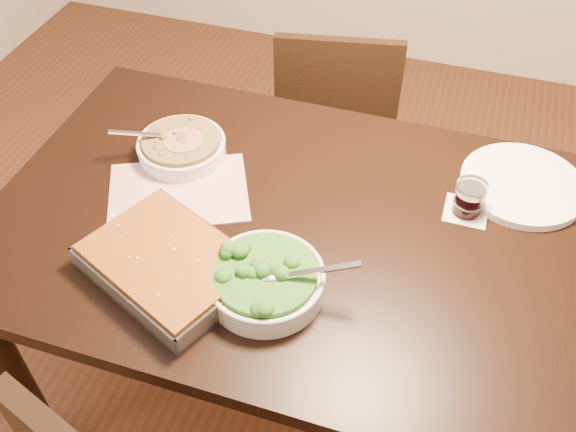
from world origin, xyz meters
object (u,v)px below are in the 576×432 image
object	(u,v)px
stew_bowl	(182,147)
broccoli_bowl	(265,280)
table	(295,251)
baking_dish	(168,264)
dinner_plate	(522,185)
wine_tumbler	(469,197)
chair_far	(336,119)

from	to	relation	value
stew_bowl	broccoli_bowl	distance (m)	0.48
table	baking_dish	xyz separation A→B (m)	(-0.21, -0.22, 0.12)
table	broccoli_bowl	bearing A→B (deg)	-90.10
table	dinner_plate	size ratio (longest dim) A/B	4.80
broccoli_bowl	wine_tumbler	world-z (taller)	broccoli_bowl
stew_bowl	dinner_plate	world-z (taller)	stew_bowl
baking_dish	dinner_plate	size ratio (longest dim) A/B	1.41
stew_bowl	chair_far	size ratio (longest dim) A/B	0.27
stew_bowl	wine_tumbler	size ratio (longest dim) A/B	2.81
baking_dish	chair_far	xyz separation A→B (m)	(0.11, 0.99, -0.32)
dinner_plate	wine_tumbler	bearing A→B (deg)	-133.83
dinner_plate	chair_far	xyz separation A→B (m)	(-0.57, 0.50, -0.30)
dinner_plate	chair_far	size ratio (longest dim) A/B	0.35
wine_tumbler	chair_far	distance (m)	0.84
baking_dish	wine_tumbler	size ratio (longest dim) A/B	5.06
stew_bowl	baking_dish	xyz separation A→B (m)	(0.13, -0.35, -0.00)
broccoli_bowl	dinner_plate	size ratio (longest dim) A/B	0.94
baking_dish	dinner_plate	bearing A→B (deg)	60.23
stew_bowl	wine_tumbler	xyz separation A→B (m)	(0.70, 0.02, 0.01)
stew_bowl	broccoli_bowl	world-z (taller)	broccoli_bowl
baking_dish	chair_far	distance (m)	1.05
wine_tumbler	broccoli_bowl	bearing A→B (deg)	-135.48
wine_tumbler	chair_far	world-z (taller)	wine_tumbler
table	baking_dish	size ratio (longest dim) A/B	3.41
chair_far	stew_bowl	bearing A→B (deg)	58.15
baking_dish	chair_far	world-z (taller)	chair_far
stew_bowl	chair_far	bearing A→B (deg)	69.16
table	dinner_plate	bearing A→B (deg)	30.04
table	chair_far	size ratio (longest dim) A/B	1.69
table	chair_far	bearing A→B (deg)	97.00
wine_tumbler	chair_far	size ratio (longest dim) A/B	0.10
stew_bowl	table	bearing A→B (deg)	-21.74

